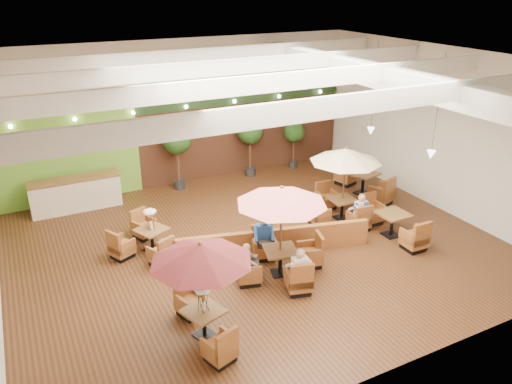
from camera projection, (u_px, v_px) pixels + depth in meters
room at (244, 118)px, 14.87m from camera, size 14.04×14.00×5.52m
service_counter at (76, 194)px, 17.32m from camera, size 3.00×0.75×1.18m
booth_divider at (275, 241)px, 14.56m from camera, size 5.63×1.57×0.80m
table_0 at (201, 266)px, 10.59m from camera, size 2.25×2.52×2.45m
table_1 at (281, 215)px, 13.00m from camera, size 2.69×2.69×2.62m
table_2 at (343, 168)px, 16.13m from camera, size 2.41×2.49×2.53m
table_3 at (144, 239)px, 14.62m from camera, size 1.83×2.59×1.49m
table_4 at (392, 225)px, 15.61m from camera, size 0.89×2.63×0.99m
table_5 at (363, 184)px, 18.67m from camera, size 1.18×2.98×1.06m
topiary_0 at (177, 143)px, 18.57m from camera, size 1.06×1.06×2.47m
topiary_1 at (250, 133)px, 19.87m from camera, size 1.03×1.03×2.40m
topiary_2 at (294, 134)px, 20.83m from camera, size 0.87×0.87×2.02m
diner_0 at (299, 266)px, 12.62m from camera, size 0.44×0.38×0.83m
diner_1 at (264, 234)px, 14.19m from camera, size 0.46×0.42×0.83m
diner_2 at (248, 259)px, 13.02m from camera, size 0.37×0.40×0.71m
diner_3 at (360, 208)px, 15.82m from camera, size 0.40×0.33×0.80m
diner_4 at (360, 208)px, 15.82m from camera, size 0.39×0.31×0.80m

